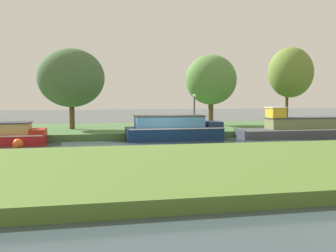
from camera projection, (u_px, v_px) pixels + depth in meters
name	position (u px, v px, depth m)	size (l,w,h in m)	color
ground_plane	(162.00, 143.00, 23.16)	(120.00, 120.00, 0.00)	#35444A
riverbank_far	(144.00, 130.00, 29.97)	(72.00, 10.00, 0.40)	#456B38
riverbank_near	(209.00, 166.00, 14.36)	(72.00, 10.00, 0.40)	#50702D
navy_barge	(174.00, 129.00, 24.49)	(5.98, 1.77, 1.56)	navy
red_narrowboat	(4.00, 135.00, 22.44)	(4.61, 2.18, 1.26)	#AF1A1E
slate_cruiser	(306.00, 128.00, 26.37)	(8.98, 1.78, 2.04)	#40434D
willow_tree_left	(71.00, 78.00, 27.56)	(4.67, 3.43, 5.69)	brown
willow_tree_centre	(211.00, 80.00, 31.79)	(4.18, 3.67, 5.69)	brown
willow_tree_right	(291.00, 73.00, 31.34)	(3.62, 3.34, 6.24)	brown
lamp_post	(194.00, 107.00, 27.61)	(0.24, 0.24, 2.51)	#333338
mooring_post_near	(216.00, 127.00, 26.47)	(0.19, 0.19, 0.54)	#423E2D
mooring_post_far	(24.00, 129.00, 23.94)	(0.17, 0.17, 0.65)	brown
channel_buoy	(18.00, 144.00, 20.62)	(0.52, 0.52, 0.52)	#E55919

